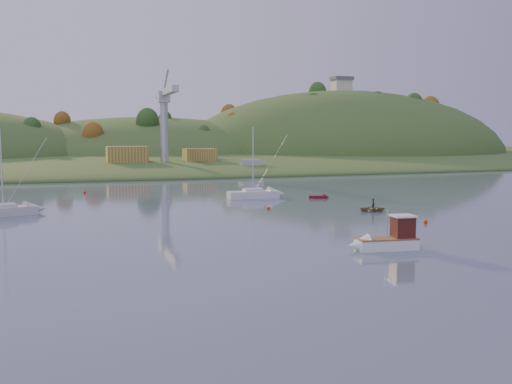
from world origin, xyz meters
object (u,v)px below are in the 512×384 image
object	(u,v)px
fishing_boat	(382,240)
canoe	(373,209)
sailboat_near	(3,210)
red_tender	(322,197)
sailboat_far	(253,194)

from	to	relation	value
fishing_boat	canoe	size ratio (longest dim) A/B	1.92
fishing_boat	sailboat_near	bearing A→B (deg)	-37.94
sailboat_near	red_tender	bearing A→B (deg)	-13.30
sailboat_near	red_tender	distance (m)	47.76
fishing_boat	canoe	world-z (taller)	fishing_boat
sailboat_far	sailboat_near	bearing A→B (deg)	-166.24
canoe	red_tender	xyz separation A→B (m)	(0.12, 16.75, -0.12)
sailboat_far	canoe	size ratio (longest dim) A/B	3.35
sailboat_far	red_tender	size ratio (longest dim) A/B	3.32
fishing_boat	canoe	xyz separation A→B (m)	(12.60, 23.24, -0.55)
fishing_boat	sailboat_near	xyz separation A→B (m)	(-34.73, 34.54, -0.19)
canoe	red_tender	distance (m)	16.75
fishing_boat	sailboat_far	world-z (taller)	sailboat_far
red_tender	sailboat_near	bearing A→B (deg)	-151.85
fishing_boat	sailboat_far	distance (m)	43.96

